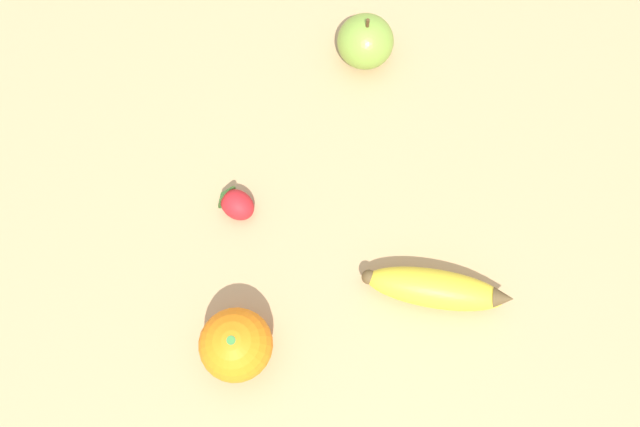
{
  "coord_description": "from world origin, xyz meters",
  "views": [
    {
      "loc": [
        -0.22,
        0.15,
        0.73
      ],
      "look_at": [
        -0.04,
        -0.01,
        0.03
      ],
      "focal_mm": 35.0,
      "sensor_mm": 36.0,
      "label": 1
    }
  ],
  "objects_px": {
    "orange": "(236,345)",
    "apple": "(365,42)",
    "banana": "(437,289)",
    "strawberry": "(235,203)"
  },
  "relations": [
    {
      "from": "orange",
      "to": "apple",
      "type": "bearing_deg",
      "value": -62.26
    },
    {
      "from": "banana",
      "to": "strawberry",
      "type": "bearing_deg",
      "value": 165.2
    },
    {
      "from": "banana",
      "to": "apple",
      "type": "distance_m",
      "value": 0.33
    },
    {
      "from": "orange",
      "to": "strawberry",
      "type": "height_order",
      "value": "orange"
    },
    {
      "from": "banana",
      "to": "orange",
      "type": "height_order",
      "value": "orange"
    },
    {
      "from": "orange",
      "to": "apple",
      "type": "height_order",
      "value": "orange"
    },
    {
      "from": "strawberry",
      "to": "apple",
      "type": "relative_size",
      "value": 0.68
    },
    {
      "from": "banana",
      "to": "orange",
      "type": "bearing_deg",
      "value": -154.48
    },
    {
      "from": "strawberry",
      "to": "apple",
      "type": "height_order",
      "value": "apple"
    },
    {
      "from": "orange",
      "to": "strawberry",
      "type": "relative_size",
      "value": 1.5
    }
  ]
}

